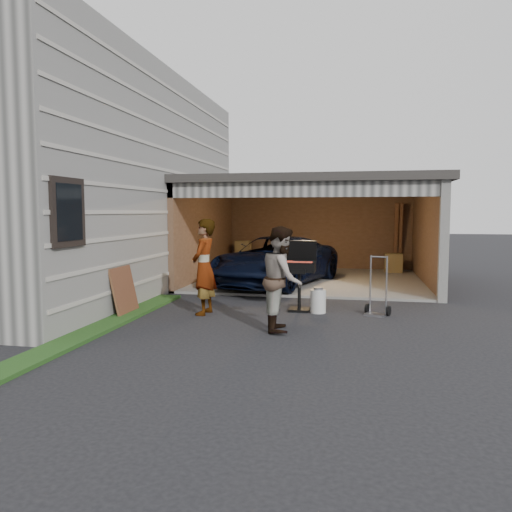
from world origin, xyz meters
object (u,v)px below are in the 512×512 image
(woman, at_px, (204,267))
(man, at_px, (282,279))
(bbq_grill, at_px, (300,269))
(propane_tank, at_px, (318,301))
(hand_truck, at_px, (377,304))
(plywood_panel, at_px, (124,291))
(minivan, at_px, (276,263))

(woman, distance_m, man, 1.97)
(bbq_grill, xyz_separation_m, propane_tank, (0.39, -0.16, -0.61))
(propane_tank, xyz_separation_m, hand_truck, (1.14, -0.00, -0.01))
(woman, distance_m, plywood_panel, 1.62)
(minivan, relative_size, bbq_grill, 3.25)
(plywood_panel, height_order, hand_truck, hand_truck)
(man, bearing_deg, hand_truck, -52.98)
(woman, bearing_deg, hand_truck, 102.22)
(woman, relative_size, bbq_grill, 1.32)
(hand_truck, bearing_deg, bbq_grill, -163.25)
(woman, xyz_separation_m, bbq_grill, (1.79, 0.74, -0.09))
(bbq_grill, relative_size, plywood_panel, 1.49)
(plywood_panel, bearing_deg, minivan, 61.66)
(minivan, xyz_separation_m, propane_tank, (1.39, -3.33, -0.41))
(minivan, bearing_deg, plywood_panel, -101.86)
(man, relative_size, plywood_panel, 1.85)
(minivan, xyz_separation_m, hand_truck, (2.53, -3.33, -0.42))
(bbq_grill, bearing_deg, minivan, 107.48)
(minivan, height_order, plywood_panel, minivan)
(woman, xyz_separation_m, plywood_panel, (-1.51, -0.37, -0.47))
(propane_tank, height_order, plywood_panel, plywood_panel)
(woman, height_order, plywood_panel, woman)
(man, height_order, hand_truck, man)
(man, relative_size, hand_truck, 1.52)
(bbq_grill, relative_size, propane_tank, 3.07)
(propane_tank, bearing_deg, man, -107.13)
(hand_truck, bearing_deg, man, -112.93)
(woman, xyz_separation_m, propane_tank, (2.18, 0.58, -0.70))
(minivan, xyz_separation_m, bbq_grill, (1.00, -3.16, 0.20))
(man, distance_m, propane_tank, 1.79)
(plywood_panel, bearing_deg, propane_tank, 14.38)
(minivan, height_order, bbq_grill, bbq_grill)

